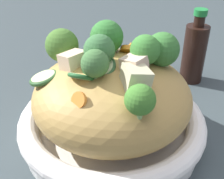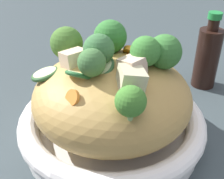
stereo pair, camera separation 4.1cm
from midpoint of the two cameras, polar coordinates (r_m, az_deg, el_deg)
The scene contains 8 objects.
ground_plane at distance 0.46m, azimuth 2.57°, elevation -9.61°, with size 3.00×3.00×0.00m, color #353F42.
serving_bowl at distance 0.45m, azimuth 2.65°, elevation -7.03°, with size 0.28×0.28×0.05m.
noodle_heap at distance 0.42m, azimuth 2.82°, elevation -1.39°, with size 0.23×0.23×0.11m.
broccoli_florets at distance 0.39m, azimuth 3.25°, elevation 7.56°, with size 0.15×0.23×0.08m.
carrot_coins at distance 0.39m, azimuth 4.88°, elevation 5.13°, with size 0.17×0.13×0.04m.
zucchini_slices at distance 0.38m, azimuth -4.60°, elevation 3.58°, with size 0.11×0.12×0.04m.
chicken_chunks at distance 0.37m, azimuth 3.33°, elevation 3.85°, with size 0.08×0.13×0.04m.
soy_sauce_bottle at distance 0.61m, azimuth 20.35°, elevation 6.15°, with size 0.05×0.05×0.15m.
Camera 2 is at (0.21, 0.28, 0.30)m, focal length 45.87 mm.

